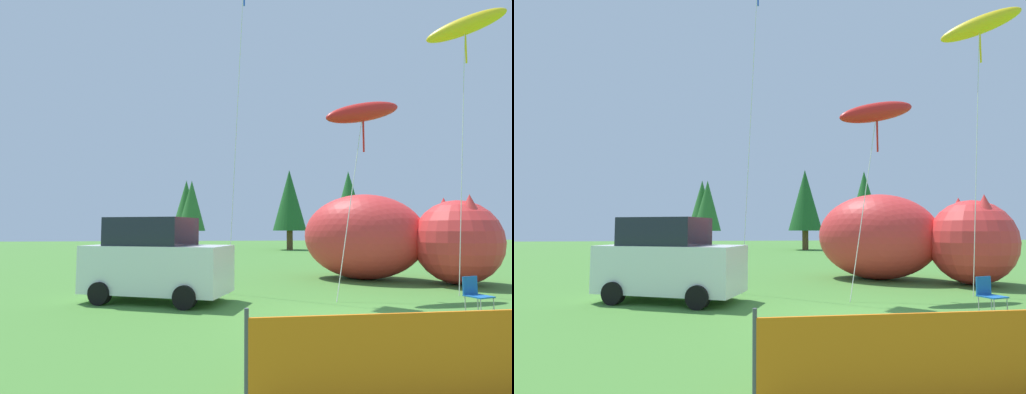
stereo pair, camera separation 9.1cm
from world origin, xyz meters
TOP-DOWN VIEW (x-y plane):
  - ground_plane at (0.00, 0.00)m, footprint 120.00×120.00m
  - parked_car at (-4.63, 3.13)m, footprint 4.29×3.06m
  - folding_chair at (3.07, 0.50)m, footprint 0.59×0.59m
  - inflatable_cat at (3.89, 6.53)m, footprint 7.29×6.21m
  - kite_red_lizard at (1.74, 3.74)m, footprint 2.94×1.98m
  - kite_yellow_hero at (5.42, 3.71)m, footprint 2.45×1.96m
  - horizon_tree_east at (12.20, 33.32)m, footprint 3.48×3.48m
  - horizon_tree_west at (-5.50, 38.33)m, footprint 3.20×3.20m
  - horizon_tree_mid at (4.83, 29.60)m, footprint 3.26×3.26m
  - horizon_tree_northeast at (-4.84, 37.45)m, footprint 3.15×3.15m

SIDE VIEW (x-z plane):
  - ground_plane at x=0.00m, z-range 0.00..0.00m
  - folding_chair at x=3.07m, z-range 0.07..0.94m
  - parked_car at x=-4.63m, z-range -0.04..2.28m
  - inflatable_cat at x=3.89m, z-range -0.13..3.27m
  - horizon_tree_northeast at x=-4.84m, z-range 0.86..8.38m
  - horizon_tree_west at x=-5.50m, z-range 0.87..8.52m
  - horizon_tree_mid at x=4.83m, z-range 0.89..8.67m
  - horizon_tree_east at x=12.20m, z-range 0.95..9.26m
  - kite_red_lizard at x=1.74m, z-range 2.54..8.98m
  - kite_yellow_hero at x=5.42m, z-range 4.14..13.60m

